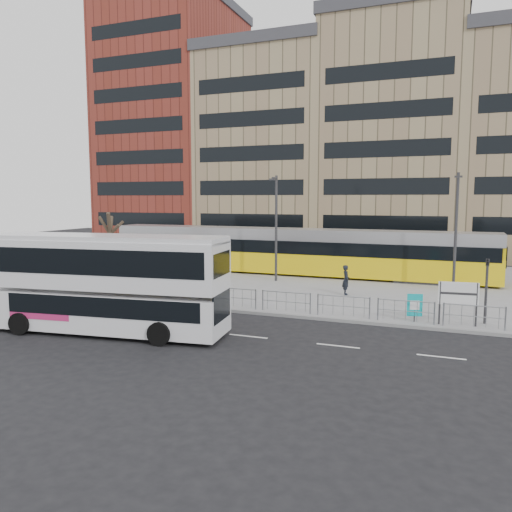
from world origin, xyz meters
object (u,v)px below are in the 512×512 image
(lamp_post_west, at_px, (276,224))
(lamp_post_east, at_px, (456,227))
(station_sign, at_px, (458,295))
(ad_panel, at_px, (415,306))
(double_decker_bus, at_px, (105,280))
(traffic_light_west, at_px, (170,268))
(pedestrian, at_px, (346,280))
(tram, at_px, (289,251))
(bare_tree, at_px, (109,211))
(traffic_light_east, at_px, (487,283))

(lamp_post_west, relative_size, lamp_post_east, 1.00)
(station_sign, xyz_separation_m, ad_panel, (-1.92, -0.01, -0.63))
(double_decker_bus, height_order, traffic_light_west, double_decker_bus)
(ad_panel, xyz_separation_m, pedestrian, (-4.40, 5.54, 0.13))
(station_sign, relative_size, lamp_post_east, 0.27)
(tram, height_order, station_sign, tram)
(pedestrian, xyz_separation_m, bare_tree, (-16.79, -0.85, 4.11))
(bare_tree, bearing_deg, tram, 35.51)
(traffic_light_east, height_order, bare_tree, bare_tree)
(double_decker_bus, distance_m, traffic_light_east, 17.70)
(traffic_light_east, bearing_deg, lamp_post_east, 109.19)
(ad_panel, bearing_deg, lamp_post_west, 124.63)
(station_sign, bearing_deg, ad_panel, 174.93)
(double_decker_bus, distance_m, ad_panel, 14.58)
(ad_panel, xyz_separation_m, traffic_light_west, (-13.35, -0.29, 1.19))
(traffic_light_east, bearing_deg, pedestrian, 157.73)
(tram, relative_size, lamp_post_west, 4.04)
(traffic_light_east, height_order, lamp_post_east, lamp_post_east)
(ad_panel, xyz_separation_m, lamp_post_west, (-10.12, 8.88, 3.34))
(traffic_light_east, relative_size, bare_tree, 0.42)
(traffic_light_east, relative_size, lamp_post_west, 0.41)
(ad_panel, distance_m, bare_tree, 22.12)
(double_decker_bus, relative_size, traffic_light_west, 3.65)
(bare_tree, bearing_deg, traffic_light_west, -32.44)
(lamp_post_west, distance_m, lamp_post_east, 11.90)
(double_decker_bus, height_order, lamp_post_east, lamp_post_east)
(traffic_light_west, bearing_deg, double_decker_bus, -77.43)
(traffic_light_west, bearing_deg, bare_tree, 156.49)
(double_decker_bus, distance_m, pedestrian, 14.86)
(tram, xyz_separation_m, lamp_post_east, (12.01, -3.55, 2.34))
(traffic_light_east, height_order, lamp_post_west, lamp_post_west)
(tram, bearing_deg, station_sign, -45.12)
(lamp_post_east, bearing_deg, station_sign, -89.15)
(station_sign, distance_m, pedestrian, 8.42)
(traffic_light_east, xyz_separation_m, bare_tree, (-24.34, 3.87, 3.06))
(traffic_light_west, relative_size, lamp_post_east, 0.41)
(traffic_light_west, bearing_deg, lamp_post_east, 40.41)
(station_sign, bearing_deg, traffic_light_east, 28.64)
(pedestrian, bearing_deg, lamp_post_west, 39.88)
(traffic_light_east, bearing_deg, traffic_light_west, -166.36)
(tram, bearing_deg, double_decker_bus, -97.42)
(tram, relative_size, bare_tree, 4.15)
(tram, distance_m, lamp_post_west, 4.32)
(station_sign, xyz_separation_m, bare_tree, (-23.11, 4.69, 3.61))
(station_sign, relative_size, ad_panel, 1.51)
(station_sign, distance_m, bare_tree, 23.86)
(lamp_post_west, bearing_deg, pedestrian, -30.30)
(ad_panel, height_order, lamp_post_east, lamp_post_east)
(ad_panel, xyz_separation_m, lamp_post_east, (1.79, 8.97, 3.34))
(station_sign, height_order, pedestrian, station_sign)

